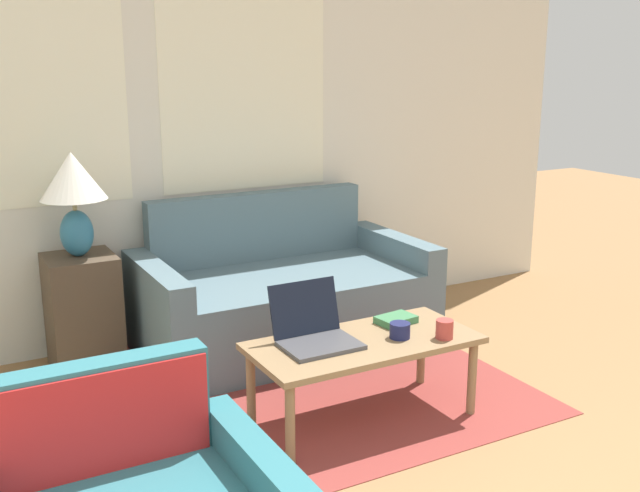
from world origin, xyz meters
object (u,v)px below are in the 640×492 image
cup_navy (400,330)px  cup_yellow (444,329)px  coffee_table (364,349)px  book_red (396,320)px  laptop (314,331)px  couch (281,299)px  table_lamp (73,187)px

cup_navy → cup_yellow: bearing=-30.5°
coffee_table → book_red: (0.27, 0.12, 0.06)m
coffee_table → cup_yellow: size_ratio=11.94×
coffee_table → cup_yellow: bearing=-25.4°
laptop → cup_navy: 0.41m
couch → laptop: bearing=-107.3°
table_lamp → cup_navy: table_lamp is taller
couch → book_red: 1.01m
laptop → cup_yellow: size_ratio=3.82×
table_lamp → laptop: bearing=-56.0°
table_lamp → laptop: size_ratio=1.63×
coffee_table → laptop: laptop is taller
couch → cup_navy: size_ratio=17.30×
couch → laptop: couch is taller
couch → cup_navy: 1.18m
table_lamp → laptop: 1.56m
cup_yellow → table_lamp: bearing=133.7°
laptop → cup_navy: size_ratio=3.55×
table_lamp → book_red: bearing=-41.8°
table_lamp → coffee_table: 1.79m
coffee_table → couch: bearing=85.0°
cup_navy → couch: bearing=93.5°
laptop → cup_navy: (0.39, -0.14, -0.02)m
couch → laptop: size_ratio=4.87×
book_red → couch: bearing=99.8°
cup_navy → cup_yellow: cup_yellow is taller
table_lamp → cup_navy: size_ratio=5.78×
coffee_table → laptop: (-0.22, 0.08, 0.11)m
coffee_table → cup_yellow: (0.35, -0.17, 0.09)m
laptop → table_lamp: bearing=124.0°
couch → table_lamp: size_ratio=2.99×
cup_navy → cup_yellow: (0.18, -0.11, 0.01)m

